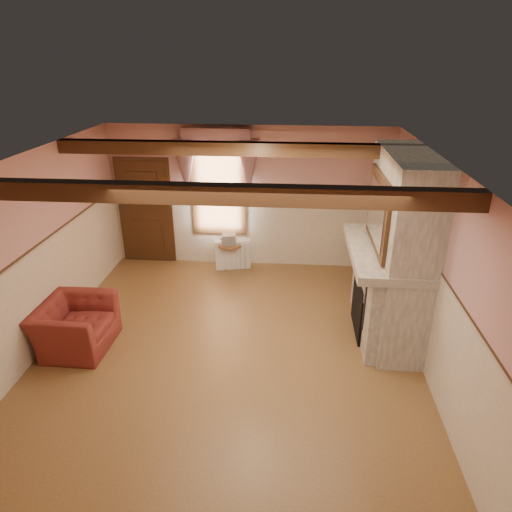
# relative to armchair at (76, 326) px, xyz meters

# --- Properties ---
(floor) EXTENTS (5.50, 6.00, 0.01)m
(floor) POSITION_rel_armchair_xyz_m (2.25, 0.20, -0.36)
(floor) COLOR brown
(floor) RESTS_ON ground
(ceiling) EXTENTS (5.50, 6.00, 0.01)m
(ceiling) POSITION_rel_armchair_xyz_m (2.25, 0.20, 2.44)
(ceiling) COLOR silver
(ceiling) RESTS_ON wall_back
(wall_back) EXTENTS (5.50, 0.02, 2.80)m
(wall_back) POSITION_rel_armchair_xyz_m (2.25, 3.20, 1.04)
(wall_back) COLOR tan
(wall_back) RESTS_ON floor
(wall_front) EXTENTS (5.50, 0.02, 2.80)m
(wall_front) POSITION_rel_armchair_xyz_m (2.25, -2.80, 1.04)
(wall_front) COLOR tan
(wall_front) RESTS_ON floor
(wall_left) EXTENTS (0.02, 6.00, 2.80)m
(wall_left) POSITION_rel_armchair_xyz_m (-0.50, 0.20, 1.04)
(wall_left) COLOR tan
(wall_left) RESTS_ON floor
(wall_right) EXTENTS (0.02, 6.00, 2.80)m
(wall_right) POSITION_rel_armchair_xyz_m (5.00, 0.20, 1.04)
(wall_right) COLOR tan
(wall_right) RESTS_ON floor
(wainscot) EXTENTS (5.50, 6.00, 1.50)m
(wainscot) POSITION_rel_armchair_xyz_m (2.25, 0.20, 0.39)
(wainscot) COLOR beige
(wainscot) RESTS_ON floor
(chair_rail) EXTENTS (5.50, 6.00, 0.08)m
(chair_rail) POSITION_rel_armchair_xyz_m (2.25, 0.20, 1.14)
(chair_rail) COLOR black
(chair_rail) RESTS_ON wainscot
(firebox) EXTENTS (0.20, 0.95, 0.90)m
(firebox) POSITION_rel_armchair_xyz_m (4.25, 0.80, 0.09)
(firebox) COLOR black
(firebox) RESTS_ON floor
(armchair) EXTENTS (0.98, 1.12, 0.71)m
(armchair) POSITION_rel_armchair_xyz_m (0.00, 0.00, 0.00)
(armchair) COLOR maroon
(armchair) RESTS_ON floor
(side_table) EXTENTS (0.49, 0.49, 0.55)m
(side_table) POSITION_rel_armchair_xyz_m (1.90, 2.86, -0.08)
(side_table) COLOR brown
(side_table) RESTS_ON floor
(book_stack) EXTENTS (0.30, 0.35, 0.20)m
(book_stack) POSITION_rel_armchair_xyz_m (1.88, 2.89, 0.29)
(book_stack) COLOR #B7AD8C
(book_stack) RESTS_ON side_table
(radiator) EXTENTS (0.72, 0.33, 0.60)m
(radiator) POSITION_rel_armchair_xyz_m (1.94, 2.90, -0.06)
(radiator) COLOR silver
(radiator) RESTS_ON floor
(bowl) EXTENTS (0.34, 0.34, 0.08)m
(bowl) POSITION_rel_armchair_xyz_m (4.49, 0.80, 1.10)
(bowl) COLOR brown
(bowl) RESTS_ON mantel
(mantel_clock) EXTENTS (0.14, 0.24, 0.20)m
(mantel_clock) POSITION_rel_armchair_xyz_m (4.49, 1.61, 1.16)
(mantel_clock) COLOR black
(mantel_clock) RESTS_ON mantel
(oil_lamp) EXTENTS (0.11, 0.11, 0.28)m
(oil_lamp) POSITION_rel_armchair_xyz_m (4.49, 1.48, 1.20)
(oil_lamp) COLOR gold
(oil_lamp) RESTS_ON mantel
(candle_red) EXTENTS (0.06, 0.06, 0.16)m
(candle_red) POSITION_rel_armchair_xyz_m (4.49, 0.43, 1.14)
(candle_red) COLOR #B31631
(candle_red) RESTS_ON mantel
(jar_yellow) EXTENTS (0.06, 0.06, 0.12)m
(jar_yellow) POSITION_rel_armchair_xyz_m (4.49, 0.16, 1.12)
(jar_yellow) COLOR gold
(jar_yellow) RESTS_ON mantel
(fireplace) EXTENTS (0.85, 2.00, 2.80)m
(fireplace) POSITION_rel_armchair_xyz_m (4.67, 0.80, 1.04)
(fireplace) COLOR gray
(fireplace) RESTS_ON floor
(mantel) EXTENTS (1.05, 2.05, 0.12)m
(mantel) POSITION_rel_armchair_xyz_m (4.49, 0.80, 1.00)
(mantel) COLOR gray
(mantel) RESTS_ON fireplace
(overmantel_mirror) EXTENTS (0.06, 1.44, 1.04)m
(overmantel_mirror) POSITION_rel_armchair_xyz_m (4.31, 0.80, 1.61)
(overmantel_mirror) COLOR silver
(overmantel_mirror) RESTS_ON fireplace
(door) EXTENTS (1.10, 0.10, 2.10)m
(door) POSITION_rel_armchair_xyz_m (0.15, 3.14, 0.69)
(door) COLOR black
(door) RESTS_ON floor
(window) EXTENTS (1.06, 0.08, 2.02)m
(window) POSITION_rel_armchair_xyz_m (1.65, 3.17, 1.29)
(window) COLOR white
(window) RESTS_ON wall_back
(window_drapes) EXTENTS (1.30, 0.14, 1.40)m
(window_drapes) POSITION_rel_armchair_xyz_m (1.65, 3.08, 1.89)
(window_drapes) COLOR gray
(window_drapes) RESTS_ON wall_back
(ceiling_beam_front) EXTENTS (5.50, 0.18, 0.20)m
(ceiling_beam_front) POSITION_rel_armchair_xyz_m (2.25, -1.00, 2.34)
(ceiling_beam_front) COLOR black
(ceiling_beam_front) RESTS_ON ceiling
(ceiling_beam_back) EXTENTS (5.50, 0.18, 0.20)m
(ceiling_beam_back) POSITION_rel_armchair_xyz_m (2.25, 1.40, 2.34)
(ceiling_beam_back) COLOR black
(ceiling_beam_back) RESTS_ON ceiling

